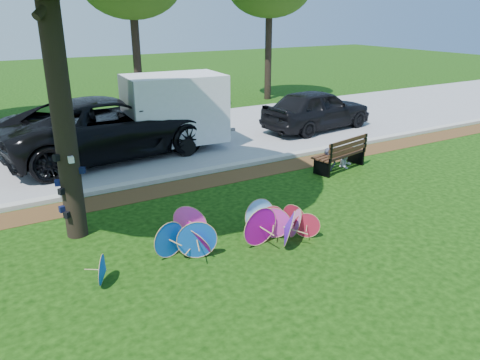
{
  "coord_description": "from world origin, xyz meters",
  "views": [
    {
      "loc": [
        -4.67,
        -6.8,
        4.62
      ],
      "look_at": [
        0.5,
        2.0,
        0.9
      ],
      "focal_mm": 35.0,
      "sensor_mm": 36.0,
      "label": 1
    }
  ],
  "objects_px": {
    "black_van": "(111,127)",
    "person_right": "(346,151)",
    "cargo_trailer": "(175,108)",
    "parasol_pile": "(237,229)",
    "park_bench": "(339,153)",
    "dark_pickup": "(317,109)",
    "person_left": "(329,149)"
  },
  "relations": [
    {
      "from": "park_bench",
      "to": "dark_pickup",
      "type": "bearing_deg",
      "value": 46.45
    },
    {
      "from": "cargo_trailer",
      "to": "person_left",
      "type": "xyz_separation_m",
      "value": [
        3.03,
        -4.57,
        -0.77
      ]
    },
    {
      "from": "cargo_trailer",
      "to": "person_right",
      "type": "bearing_deg",
      "value": -46.48
    },
    {
      "from": "black_van",
      "to": "cargo_trailer",
      "type": "bearing_deg",
      "value": -104.34
    },
    {
      "from": "dark_pickup",
      "to": "person_right",
      "type": "height_order",
      "value": "dark_pickup"
    },
    {
      "from": "black_van",
      "to": "person_right",
      "type": "distance_m",
      "value": 7.69
    },
    {
      "from": "cargo_trailer",
      "to": "person_left",
      "type": "height_order",
      "value": "cargo_trailer"
    },
    {
      "from": "parasol_pile",
      "to": "person_left",
      "type": "height_order",
      "value": "person_left"
    },
    {
      "from": "parasol_pile",
      "to": "person_right",
      "type": "relative_size",
      "value": 4.7
    },
    {
      "from": "dark_pickup",
      "to": "person_left",
      "type": "distance_m",
      "value": 5.26
    },
    {
      "from": "black_van",
      "to": "cargo_trailer",
      "type": "relative_size",
      "value": 2.18
    },
    {
      "from": "park_bench",
      "to": "person_right",
      "type": "height_order",
      "value": "park_bench"
    },
    {
      "from": "parasol_pile",
      "to": "cargo_trailer",
      "type": "relative_size",
      "value": 1.46
    },
    {
      "from": "black_van",
      "to": "cargo_trailer",
      "type": "distance_m",
      "value": 2.26
    },
    {
      "from": "parasol_pile",
      "to": "person_right",
      "type": "height_order",
      "value": "person_right"
    },
    {
      "from": "person_left",
      "to": "cargo_trailer",
      "type": "bearing_deg",
      "value": 142.28
    },
    {
      "from": "dark_pickup",
      "to": "person_left",
      "type": "bearing_deg",
      "value": 138.74
    },
    {
      "from": "park_bench",
      "to": "black_van",
      "type": "bearing_deg",
      "value": 126.78
    },
    {
      "from": "parasol_pile",
      "to": "cargo_trailer",
      "type": "xyz_separation_m",
      "value": [
        1.78,
        7.34,
        1.07
      ]
    },
    {
      "from": "person_right",
      "to": "cargo_trailer",
      "type": "bearing_deg",
      "value": 123.84
    },
    {
      "from": "cargo_trailer",
      "to": "black_van",
      "type": "bearing_deg",
      "value": 176.49
    },
    {
      "from": "parasol_pile",
      "to": "park_bench",
      "type": "xyz_separation_m",
      "value": [
        5.17,
        2.73,
        0.13
      ]
    },
    {
      "from": "person_right",
      "to": "black_van",
      "type": "bearing_deg",
      "value": 135.2
    },
    {
      "from": "park_bench",
      "to": "person_left",
      "type": "xyz_separation_m",
      "value": [
        -0.35,
        0.05,
        0.17
      ]
    },
    {
      "from": "parasol_pile",
      "to": "dark_pickup",
      "type": "height_order",
      "value": "dark_pickup"
    },
    {
      "from": "cargo_trailer",
      "to": "park_bench",
      "type": "relative_size",
      "value": 1.68
    },
    {
      "from": "parasol_pile",
      "to": "cargo_trailer",
      "type": "height_order",
      "value": "cargo_trailer"
    },
    {
      "from": "person_right",
      "to": "dark_pickup",
      "type": "bearing_deg",
      "value": 56.04
    },
    {
      "from": "dark_pickup",
      "to": "cargo_trailer",
      "type": "distance_m",
      "value": 6.1
    },
    {
      "from": "person_right",
      "to": "parasol_pile",
      "type": "bearing_deg",
      "value": -158.7
    },
    {
      "from": "black_van",
      "to": "park_bench",
      "type": "height_order",
      "value": "black_van"
    },
    {
      "from": "black_van",
      "to": "park_bench",
      "type": "xyz_separation_m",
      "value": [
        5.58,
        -4.92,
        -0.48
      ]
    }
  ]
}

